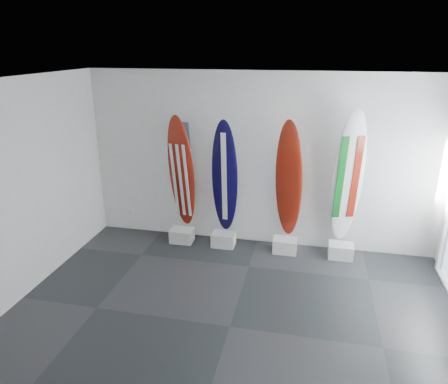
% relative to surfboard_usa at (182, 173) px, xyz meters
% --- Properties ---
extents(floor, '(6.00, 6.00, 0.00)m').
position_rel_surfboard_usa_xyz_m(floor, '(1.33, -2.28, -1.27)').
color(floor, black).
rests_on(floor, ground).
extents(ceiling, '(6.00, 6.00, 0.00)m').
position_rel_surfboard_usa_xyz_m(ceiling, '(1.33, -2.28, 1.73)').
color(ceiling, white).
rests_on(ceiling, wall_back).
extents(wall_back, '(6.00, 0.00, 6.00)m').
position_rel_surfboard_usa_xyz_m(wall_back, '(1.33, 0.22, 0.23)').
color(wall_back, silver).
rests_on(wall_back, ground).
extents(wall_front, '(6.00, 0.00, 6.00)m').
position_rel_surfboard_usa_xyz_m(wall_front, '(1.33, -4.78, 0.23)').
color(wall_front, silver).
rests_on(wall_front, ground).
extents(wall_left, '(0.00, 5.00, 5.00)m').
position_rel_surfboard_usa_xyz_m(wall_left, '(-1.67, -2.28, 0.23)').
color(wall_left, silver).
rests_on(wall_left, ground).
extents(display_block_usa, '(0.40, 0.30, 0.24)m').
position_rel_surfboard_usa_xyz_m(display_block_usa, '(0.00, -0.10, -1.15)').
color(display_block_usa, silver).
rests_on(display_block_usa, floor).
extents(surfboard_usa, '(0.52, 0.46, 2.08)m').
position_rel_surfboard_usa_xyz_m(surfboard_usa, '(0.00, 0.00, 0.00)').
color(surfboard_usa, maroon).
rests_on(surfboard_usa, display_block_usa).
extents(display_block_navy, '(0.40, 0.30, 0.24)m').
position_rel_surfboard_usa_xyz_m(display_block_navy, '(0.77, -0.10, -1.15)').
color(display_block_navy, silver).
rests_on(display_block_navy, floor).
extents(surfboard_navy, '(0.47, 0.27, 2.02)m').
position_rel_surfboard_usa_xyz_m(surfboard_navy, '(0.77, 0.00, -0.03)').
color(surfboard_navy, black).
rests_on(surfboard_navy, display_block_navy).
extents(display_block_swiss, '(0.40, 0.30, 0.24)m').
position_rel_surfboard_usa_xyz_m(display_block_swiss, '(1.85, -0.10, -1.15)').
color(display_block_swiss, silver).
rests_on(display_block_swiss, floor).
extents(surfboard_swiss, '(0.54, 0.44, 2.07)m').
position_rel_surfboard_usa_xyz_m(surfboard_swiss, '(1.85, 0.00, -0.01)').
color(surfboard_swiss, maroon).
rests_on(surfboard_swiss, display_block_swiss).
extents(display_block_italy, '(0.40, 0.30, 0.24)m').
position_rel_surfboard_usa_xyz_m(display_block_italy, '(2.79, -0.10, -1.15)').
color(display_block_italy, silver).
rests_on(display_block_italy, floor).
extents(surfboard_italy, '(0.58, 0.42, 2.28)m').
position_rel_surfboard_usa_xyz_m(surfboard_italy, '(2.79, 0.00, 0.10)').
color(surfboard_italy, silver).
rests_on(surfboard_italy, display_block_italy).
extents(wall_outlet, '(0.09, 0.02, 0.13)m').
position_rel_surfboard_usa_xyz_m(wall_outlet, '(-1.12, 0.20, -0.92)').
color(wall_outlet, silver).
rests_on(wall_outlet, wall_back).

